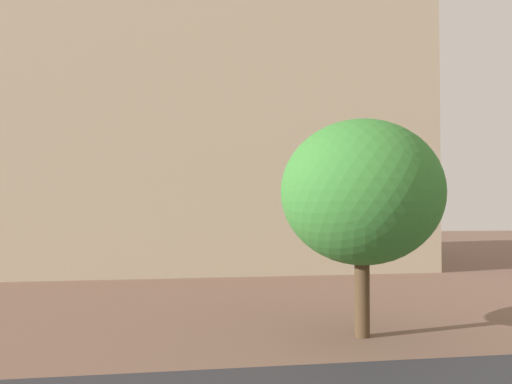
# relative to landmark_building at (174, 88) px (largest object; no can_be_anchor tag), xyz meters

# --- Properties ---
(landmark_building) EXTENTS (26.83, 14.12, 36.91)m
(landmark_building) POSITION_rel_landmark_building_xyz_m (0.00, 0.00, 0.00)
(landmark_building) COLOR beige
(landmark_building) RESTS_ON ground_plane
(tree_curb_far) EXTENTS (4.22, 4.22, 5.65)m
(tree_curb_far) POSITION_rel_landmark_building_xyz_m (4.57, -19.08, -6.74)
(tree_curb_far) COLOR #4C3823
(tree_curb_far) RESTS_ON ground_plane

